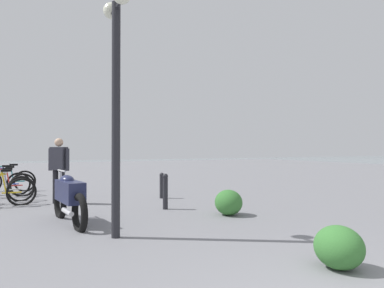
% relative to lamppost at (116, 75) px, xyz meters
% --- Properties ---
extents(lamppost, '(0.98, 0.28, 3.96)m').
position_rel_lamppost_xyz_m(lamppost, '(0.00, 0.00, 0.00)').
color(lamppost, '#232328').
rests_on(lamppost, ground).
extents(motorcycle, '(2.17, 0.46, 1.06)m').
position_rel_lamppost_xyz_m(motorcycle, '(1.47, 0.56, -2.14)').
color(motorcycle, black).
rests_on(motorcycle, ground).
extents(bicycle_red, '(0.14, 1.77, 0.95)m').
position_rel_lamppost_xyz_m(bicycle_red, '(6.09, 1.89, -2.29)').
color(bicycle_red, black).
rests_on(bicycle_red, ground).
extents(bicycle_blue, '(0.44, 1.74, 0.95)m').
position_rel_lamppost_xyz_m(bicycle_blue, '(6.71, 1.99, -2.29)').
color(bicycle_blue, black).
rests_on(bicycle_blue, ground).
extents(bicycle_teal, '(0.44, 1.74, 0.95)m').
position_rel_lamppost_xyz_m(bicycle_teal, '(7.62, 1.81, -2.29)').
color(bicycle_teal, black).
rests_on(bicycle_teal, ground).
extents(pedestrian, '(0.44, 0.49, 1.71)m').
position_rel_lamppost_xyz_m(pedestrian, '(4.14, 0.51, -1.65)').
color(pedestrian, black).
rests_on(pedestrian, ground).
extents(bollard_near, '(0.13, 0.13, 0.85)m').
position_rel_lamppost_xyz_m(bollard_near, '(2.13, -1.69, -2.20)').
color(bollard_near, '#232328').
rests_on(bollard_near, ground).
extents(bollard_mid, '(0.13, 0.13, 0.74)m').
position_rel_lamppost_xyz_m(bollard_mid, '(3.88, -2.27, -2.26)').
color(bollard_mid, '#232328').
rests_on(bollard_mid, ground).
extents(shrub_low, '(0.65, 0.58, 0.55)m').
position_rel_lamppost_xyz_m(shrub_low, '(0.85, -2.66, -2.37)').
color(shrub_low, '#387533').
rests_on(shrub_low, ground).
extents(shrub_round, '(0.61, 0.55, 0.52)m').
position_rel_lamppost_xyz_m(shrub_round, '(-2.64, -2.07, -2.38)').
color(shrub_round, '#387533').
rests_on(shrub_round, ground).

